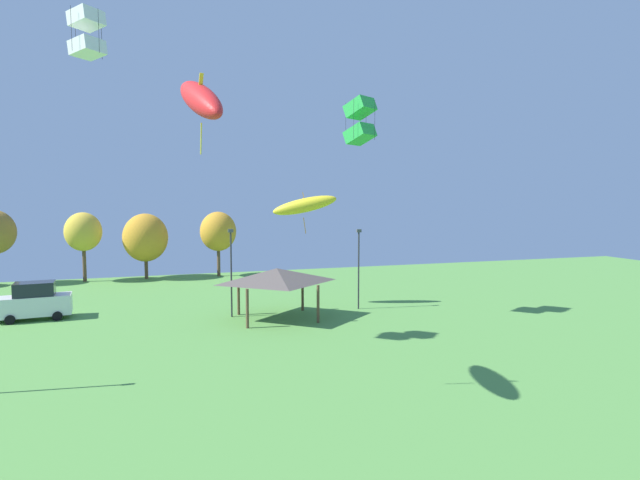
{
  "coord_description": "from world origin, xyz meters",
  "views": [
    {
      "loc": [
        -2.94,
        2.25,
        8.42
      ],
      "look_at": [
        1.65,
        16.86,
        7.17
      ],
      "focal_mm": 28.0,
      "sensor_mm": 36.0,
      "label": 1
    }
  ],
  "objects_px": {
    "light_post_0": "(231,268)",
    "light_post_1": "(359,264)",
    "kite_flying_1": "(305,205)",
    "parked_car_second_from_left": "(35,301)",
    "kite_flying_2": "(360,121)",
    "park_pavilion": "(277,276)",
    "treeline_tree_4": "(218,232)",
    "kite_flying_0": "(200,99)",
    "kite_flying_3": "(87,33)",
    "treeline_tree_2": "(83,232)",
    "treeline_tree_3": "(145,238)"
  },
  "relations": [
    {
      "from": "parked_car_second_from_left",
      "to": "treeline_tree_3",
      "type": "height_order",
      "value": "treeline_tree_3"
    },
    {
      "from": "parked_car_second_from_left",
      "to": "light_post_1",
      "type": "bearing_deg",
      "value": -14.79
    },
    {
      "from": "park_pavilion",
      "to": "light_post_1",
      "type": "relative_size",
      "value": 1.02
    },
    {
      "from": "parked_car_second_from_left",
      "to": "light_post_1",
      "type": "height_order",
      "value": "light_post_1"
    },
    {
      "from": "treeline_tree_3",
      "to": "treeline_tree_2",
      "type": "bearing_deg",
      "value": -179.42
    },
    {
      "from": "kite_flying_0",
      "to": "kite_flying_3",
      "type": "distance_m",
      "value": 11.22
    },
    {
      "from": "treeline_tree_4",
      "to": "kite_flying_0",
      "type": "bearing_deg",
      "value": -96.88
    },
    {
      "from": "kite_flying_1",
      "to": "parked_car_second_from_left",
      "type": "bearing_deg",
      "value": 176.09
    },
    {
      "from": "kite_flying_3",
      "to": "light_post_1",
      "type": "distance_m",
      "value": 23.19
    },
    {
      "from": "kite_flying_1",
      "to": "treeline_tree_2",
      "type": "bearing_deg",
      "value": 135.44
    },
    {
      "from": "park_pavilion",
      "to": "treeline_tree_2",
      "type": "distance_m",
      "value": 26.64
    },
    {
      "from": "light_post_1",
      "to": "treeline_tree_4",
      "type": "relative_size",
      "value": 0.87
    },
    {
      "from": "kite_flying_2",
      "to": "light_post_1",
      "type": "bearing_deg",
      "value": 68.68
    },
    {
      "from": "treeline_tree_2",
      "to": "treeline_tree_4",
      "type": "relative_size",
      "value": 1.0
    },
    {
      "from": "kite_flying_0",
      "to": "park_pavilion",
      "type": "distance_m",
      "value": 17.47
    },
    {
      "from": "kite_flying_0",
      "to": "light_post_0",
      "type": "xyz_separation_m",
      "value": [
        3.03,
        15.03,
        -8.81
      ]
    },
    {
      "from": "kite_flying_3",
      "to": "treeline_tree_2",
      "type": "relative_size",
      "value": 0.34
    },
    {
      "from": "kite_flying_0",
      "to": "light_post_1",
      "type": "bearing_deg",
      "value": 49.22
    },
    {
      "from": "light_post_0",
      "to": "kite_flying_0",
      "type": "bearing_deg",
      "value": -101.4
    },
    {
      "from": "light_post_1",
      "to": "kite_flying_0",
      "type": "bearing_deg",
      "value": -130.78
    },
    {
      "from": "light_post_1",
      "to": "treeline_tree_4",
      "type": "xyz_separation_m",
      "value": [
        -8.51,
        19.99,
        1.44
      ]
    },
    {
      "from": "light_post_1",
      "to": "light_post_0",
      "type": "bearing_deg",
      "value": 178.2
    },
    {
      "from": "light_post_0",
      "to": "parked_car_second_from_left",
      "type": "bearing_deg",
      "value": 165.95
    },
    {
      "from": "park_pavilion",
      "to": "treeline_tree_3",
      "type": "height_order",
      "value": "treeline_tree_3"
    },
    {
      "from": "kite_flying_0",
      "to": "kite_flying_3",
      "type": "relative_size",
      "value": 2.12
    },
    {
      "from": "kite_flying_3",
      "to": "light_post_0",
      "type": "height_order",
      "value": "kite_flying_3"
    },
    {
      "from": "kite_flying_2",
      "to": "park_pavilion",
      "type": "distance_m",
      "value": 12.2
    },
    {
      "from": "kite_flying_0",
      "to": "kite_flying_3",
      "type": "height_order",
      "value": "kite_flying_3"
    },
    {
      "from": "kite_flying_1",
      "to": "treeline_tree_2",
      "type": "relative_size",
      "value": 0.74
    },
    {
      "from": "kite_flying_0",
      "to": "parked_car_second_from_left",
      "type": "bearing_deg",
      "value": 119.15
    },
    {
      "from": "treeline_tree_2",
      "to": "kite_flying_2",
      "type": "bearing_deg",
      "value": -48.03
    },
    {
      "from": "parked_car_second_from_left",
      "to": "light_post_0",
      "type": "xyz_separation_m",
      "value": [
        13.27,
        -3.32,
        2.27
      ]
    },
    {
      "from": "kite_flying_3",
      "to": "kite_flying_0",
      "type": "bearing_deg",
      "value": -59.91
    },
    {
      "from": "treeline_tree_2",
      "to": "light_post_1",
      "type": "bearing_deg",
      "value": -42.81
    },
    {
      "from": "treeline_tree_4",
      "to": "park_pavilion",
      "type": "bearing_deg",
      "value": -85.06
    },
    {
      "from": "kite_flying_0",
      "to": "kite_flying_2",
      "type": "bearing_deg",
      "value": 45.7
    },
    {
      "from": "light_post_0",
      "to": "light_post_1",
      "type": "bearing_deg",
      "value": -1.8
    },
    {
      "from": "park_pavilion",
      "to": "treeline_tree_4",
      "type": "xyz_separation_m",
      "value": [
        -1.83,
        21.21,
        1.84
      ]
    },
    {
      "from": "light_post_1",
      "to": "treeline_tree_2",
      "type": "xyz_separation_m",
      "value": [
        -22.06,
        20.44,
        1.63
      ]
    },
    {
      "from": "kite_flying_2",
      "to": "light_post_0",
      "type": "distance_m",
      "value": 13.72
    },
    {
      "from": "park_pavilion",
      "to": "parked_car_second_from_left",
      "type": "bearing_deg",
      "value": 163.42
    },
    {
      "from": "park_pavilion",
      "to": "kite_flying_3",
      "type": "bearing_deg",
      "value": -157.05
    },
    {
      "from": "kite_flying_0",
      "to": "park_pavilion",
      "type": "height_order",
      "value": "kite_flying_0"
    },
    {
      "from": "treeline_tree_2",
      "to": "treeline_tree_4",
      "type": "height_order",
      "value": "treeline_tree_2"
    },
    {
      "from": "parked_car_second_from_left",
      "to": "kite_flying_1",
      "type": "bearing_deg",
      "value": -9.72
    },
    {
      "from": "treeline_tree_2",
      "to": "parked_car_second_from_left",
      "type": "bearing_deg",
      "value": -92.99
    },
    {
      "from": "kite_flying_2",
      "to": "kite_flying_0",
      "type": "bearing_deg",
      "value": -134.3
    },
    {
      "from": "kite_flying_2",
      "to": "parked_car_second_from_left",
      "type": "distance_m",
      "value": 25.98
    },
    {
      "from": "kite_flying_3",
      "to": "light_post_0",
      "type": "relative_size",
      "value": 0.38
    },
    {
      "from": "kite_flying_2",
      "to": "treeline_tree_4",
      "type": "xyz_separation_m",
      "value": [
        -7.4,
        22.84,
        -8.89
      ]
    }
  ]
}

